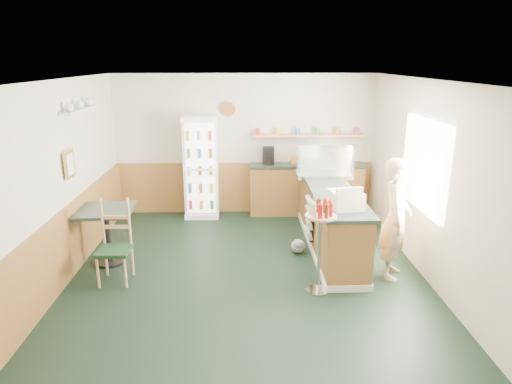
{
  "coord_description": "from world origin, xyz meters",
  "views": [
    {
      "loc": [
        -0.04,
        -5.75,
        2.96
      ],
      "look_at": [
        0.15,
        0.6,
        1.1
      ],
      "focal_mm": 32.0,
      "sensor_mm": 36.0,
      "label": 1
    }
  ],
  "objects_px": {
    "drinks_fridge": "(201,167)",
    "cash_register": "(346,200)",
    "display_case": "(324,162)",
    "condiment_stand": "(320,231)",
    "shopkeeper": "(396,219)",
    "cafe_chair": "(115,239)",
    "cafe_table": "(107,225)"
  },
  "relations": [
    {
      "from": "drinks_fridge",
      "to": "cash_register",
      "type": "distance_m",
      "value": 3.43
    },
    {
      "from": "drinks_fridge",
      "to": "display_case",
      "type": "height_order",
      "value": "drinks_fridge"
    },
    {
      "from": "cash_register",
      "to": "condiment_stand",
      "type": "xyz_separation_m",
      "value": [
        -0.41,
        -0.45,
        -0.28
      ]
    },
    {
      "from": "display_case",
      "to": "shopkeeper",
      "type": "distance_m",
      "value": 1.92
    },
    {
      "from": "cash_register",
      "to": "shopkeeper",
      "type": "relative_size",
      "value": 0.25
    },
    {
      "from": "drinks_fridge",
      "to": "cafe_chair",
      "type": "bearing_deg",
      "value": -109.9
    },
    {
      "from": "cafe_table",
      "to": "cafe_chair",
      "type": "distance_m",
      "value": 0.57
    },
    {
      "from": "condiment_stand",
      "to": "cafe_chair",
      "type": "distance_m",
      "value": 2.78
    },
    {
      "from": "shopkeeper",
      "to": "condiment_stand",
      "type": "relative_size",
      "value": 1.37
    },
    {
      "from": "drinks_fridge",
      "to": "cafe_chair",
      "type": "height_order",
      "value": "drinks_fridge"
    },
    {
      "from": "cafe_table",
      "to": "cafe_chair",
      "type": "height_order",
      "value": "cafe_chair"
    },
    {
      "from": "cafe_chair",
      "to": "cafe_table",
      "type": "bearing_deg",
      "value": 118.02
    },
    {
      "from": "display_case",
      "to": "cafe_chair",
      "type": "height_order",
      "value": "display_case"
    },
    {
      "from": "condiment_stand",
      "to": "drinks_fridge",
      "type": "bearing_deg",
      "value": 119.79
    },
    {
      "from": "cafe_table",
      "to": "cafe_chair",
      "type": "relative_size",
      "value": 0.75
    },
    {
      "from": "shopkeeper",
      "to": "cash_register",
      "type": "bearing_deg",
      "value": 108.19
    },
    {
      "from": "condiment_stand",
      "to": "display_case",
      "type": "bearing_deg",
      "value": 79.27
    },
    {
      "from": "cafe_table",
      "to": "condiment_stand",
      "type": "bearing_deg",
      "value": -17.75
    },
    {
      "from": "cash_register",
      "to": "shopkeeper",
      "type": "bearing_deg",
      "value": -11.91
    },
    {
      "from": "shopkeeper",
      "to": "cafe_chair",
      "type": "distance_m",
      "value": 3.85
    },
    {
      "from": "cash_register",
      "to": "condiment_stand",
      "type": "distance_m",
      "value": 0.67
    },
    {
      "from": "shopkeeper",
      "to": "condiment_stand",
      "type": "distance_m",
      "value": 1.19
    },
    {
      "from": "display_case",
      "to": "cafe_table",
      "type": "bearing_deg",
      "value": -160.4
    },
    {
      "from": "cash_register",
      "to": "drinks_fridge",
      "type": "bearing_deg",
      "value": 119.87
    },
    {
      "from": "display_case",
      "to": "cafe_chair",
      "type": "relative_size",
      "value": 0.81
    },
    {
      "from": "condiment_stand",
      "to": "cafe_chair",
      "type": "bearing_deg",
      "value": 170.67
    },
    {
      "from": "drinks_fridge",
      "to": "cafe_chair",
      "type": "relative_size",
      "value": 1.7
    },
    {
      "from": "drinks_fridge",
      "to": "condiment_stand",
      "type": "xyz_separation_m",
      "value": [
        1.77,
        -3.1,
        -0.13
      ]
    },
    {
      "from": "drinks_fridge",
      "to": "condiment_stand",
      "type": "distance_m",
      "value": 3.57
    },
    {
      "from": "cash_register",
      "to": "shopkeeper",
      "type": "distance_m",
      "value": 0.75
    },
    {
      "from": "drinks_fridge",
      "to": "cafe_chair",
      "type": "distance_m",
      "value": 2.84
    },
    {
      "from": "cash_register",
      "to": "cafe_chair",
      "type": "xyz_separation_m",
      "value": [
        -3.14,
        -0.01,
        -0.53
      ]
    }
  ]
}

